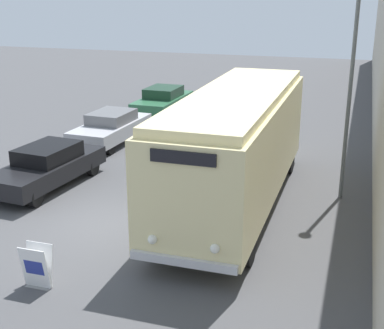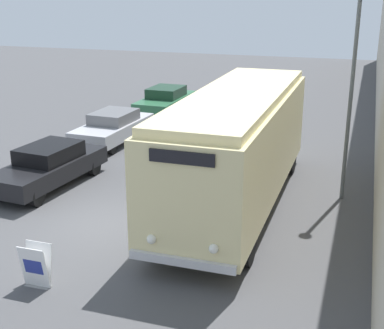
{
  "view_description": "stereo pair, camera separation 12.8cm",
  "coord_description": "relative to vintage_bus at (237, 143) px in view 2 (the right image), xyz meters",
  "views": [
    {
      "loc": [
        6.57,
        -12.46,
        6.4
      ],
      "look_at": [
        2.56,
        0.06,
        2.03
      ],
      "focal_mm": 50.0,
      "sensor_mm": 36.0,
      "label": 1
    },
    {
      "loc": [
        6.69,
        -12.42,
        6.4
      ],
      "look_at": [
        2.56,
        0.06,
        2.03
      ],
      "focal_mm": 50.0,
      "sensor_mm": 36.0,
      "label": 2
    }
  ],
  "objects": [
    {
      "name": "ground_plane",
      "position": [
        -3.16,
        -2.54,
        -1.97
      ],
      "size": [
        80.0,
        80.0,
        0.0
      ],
      "primitive_type": "plane",
      "color": "#4C4C4F"
    },
    {
      "name": "vintage_bus",
      "position": [
        0.0,
        0.0,
        0.0
      ],
      "size": [
        2.63,
        10.07,
        3.52
      ],
      "color": "black",
      "rests_on": "ground_plane"
    },
    {
      "name": "sign_board",
      "position": [
        -3.09,
        -6.02,
        -1.48
      ],
      "size": [
        0.67,
        0.38,
        1.02
      ],
      "color": "gray",
      "rests_on": "ground_plane"
    },
    {
      "name": "streetlamp",
      "position": [
        3.08,
        1.59,
        2.33
      ],
      "size": [
        0.36,
        0.36,
        6.67
      ],
      "color": "#595E60",
      "rests_on": "ground_plane"
    },
    {
      "name": "parked_car_near",
      "position": [
        -6.34,
        -0.38,
        -1.25
      ],
      "size": [
        2.15,
        4.7,
        1.42
      ],
      "rotation": [
        0.0,
        0.0,
        -0.09
      ],
      "color": "black",
      "rests_on": "ground_plane"
    },
    {
      "name": "parked_car_mid",
      "position": [
        -6.69,
        5.15,
        -1.28
      ],
      "size": [
        2.0,
        4.54,
        1.35
      ],
      "rotation": [
        0.0,
        0.0,
        -0.04
      ],
      "color": "black",
      "rests_on": "ground_plane"
    },
    {
      "name": "parked_car_far",
      "position": [
        -6.56,
        11.1,
        -1.26
      ],
      "size": [
        1.97,
        4.56,
        1.39
      ],
      "rotation": [
        0.0,
        0.0,
        -0.02
      ],
      "color": "black",
      "rests_on": "ground_plane"
    }
  ]
}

